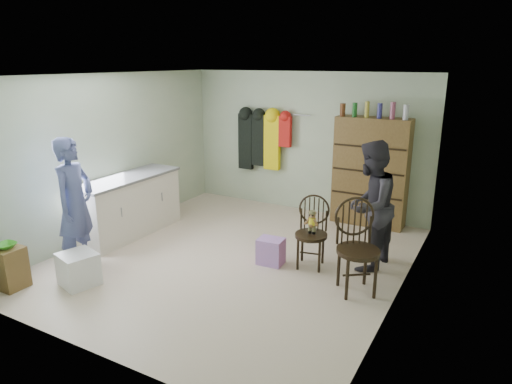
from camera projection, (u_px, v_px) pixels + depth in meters
The scene contains 13 objects.
ground_plane at pixel (234, 258), 6.43m from camera, with size 5.00×5.00×0.00m, color beige.
room_walls at pixel (252, 141), 6.44m from camera, with size 5.00×5.00×5.00m.
counter at pixel (128, 205), 7.21m from camera, with size 0.64×1.86×0.94m.
stool at pixel (9, 268), 5.53m from camera, with size 0.36×0.31×0.52m, color brown.
bowl at pixel (6, 246), 5.45m from camera, with size 0.23×0.23×0.06m, color green.
plastic_tub at pixel (79, 269), 5.62m from camera, with size 0.43×0.41×0.41m, color white.
chair_front at pixel (312, 228), 6.06m from camera, with size 0.51×0.51×0.96m.
chair_far at pixel (357, 243), 5.38m from camera, with size 0.70×0.70×1.13m.
striped_bag at pixel (271, 251), 6.20m from camera, with size 0.34×0.27×0.36m, color pink.
person_left at pixel (75, 205), 5.90m from camera, with size 0.64×0.42×1.76m, color #4A5488.
person_right at pixel (370, 206), 5.92m from camera, with size 0.83×0.65×1.71m, color #2D2B33.
dresser at pixel (371, 172), 7.52m from camera, with size 1.20×0.39×2.06m.
coat_rack at pixel (262, 140), 8.47m from camera, with size 1.42×0.12×1.09m.
Camera 1 is at (3.15, -5.02, 2.68)m, focal length 32.00 mm.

